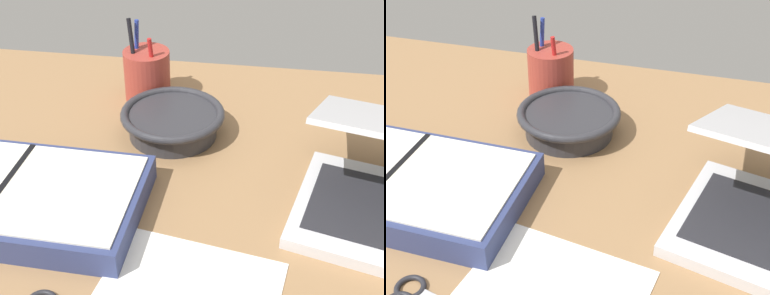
% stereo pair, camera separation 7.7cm
% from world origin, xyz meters
% --- Properties ---
extents(desk_top, '(1.40, 1.00, 0.02)m').
position_xyz_m(desk_top, '(0.00, 0.00, 0.01)').
color(desk_top, '#936D47').
rests_on(desk_top, ground).
extents(bowl, '(0.18, 0.18, 0.05)m').
position_xyz_m(bowl, '(-0.02, 0.21, 0.05)').
color(bowl, '#2D2D33').
rests_on(bowl, desk_top).
extents(pen_cup, '(0.09, 0.09, 0.16)m').
position_xyz_m(pen_cup, '(-0.09, 0.33, 0.07)').
color(pen_cup, '#9E382D').
rests_on(pen_cup, desk_top).
extents(planner, '(0.39, 0.22, 0.04)m').
position_xyz_m(planner, '(-0.22, -0.01, 0.04)').
color(planner, navy).
rests_on(planner, desk_top).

